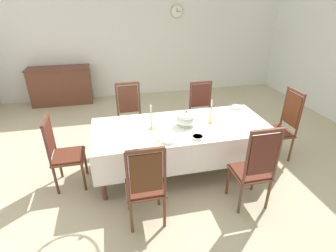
{
  "coord_description": "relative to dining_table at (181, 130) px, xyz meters",
  "views": [
    {
      "loc": [
        -0.93,
        -3.32,
        2.45
      ],
      "look_at": [
        -0.2,
        -0.1,
        0.77
      ],
      "focal_mm": 27.78,
      "sensor_mm": 36.0,
      "label": 1
    }
  ],
  "objects": [
    {
      "name": "bowl_far_left",
      "position": [
        1.07,
        0.42,
        0.1
      ],
      "size": [
        0.18,
        0.18,
        0.04
      ],
      "color": "white",
      "rests_on": "tablecloth"
    },
    {
      "name": "sideboard",
      "position": [
        -2.13,
        3.29,
        -0.23
      ],
      "size": [
        1.44,
        0.48,
        0.9
      ],
      "rotation": [
        0.0,
        0.0,
        3.14
      ],
      "color": "brown",
      "rests_on": "ground"
    },
    {
      "name": "chair_south_a",
      "position": [
        -0.67,
        -0.94,
        -0.12
      ],
      "size": [
        0.44,
        0.42,
        1.1
      ],
      "color": "#51311C",
      "rests_on": "ground"
    },
    {
      "name": "candlestick_west",
      "position": [
        -0.44,
        -0.0,
        0.22
      ],
      "size": [
        0.07,
        0.07,
        0.36
      ],
      "color": "gold",
      "rests_on": "tablecloth"
    },
    {
      "name": "tablecloth",
      "position": [
        0.0,
        -0.0,
        -0.05
      ],
      "size": [
        2.54,
        1.09,
        0.45
      ],
      "color": "white",
      "rests_on": "dining_table"
    },
    {
      "name": "candlestick_east",
      "position": [
        0.44,
        -0.0,
        0.22
      ],
      "size": [
        0.07,
        0.07,
        0.36
      ],
      "color": "gold",
      "rests_on": "tablecloth"
    },
    {
      "name": "spoon_primary",
      "position": [
        0.23,
        -0.37,
        0.08
      ],
      "size": [
        0.06,
        0.17,
        0.01
      ],
      "rotation": [
        0.0,
        0.0,
        -0.28
      ],
      "color": "gold",
      "rests_on": "tablecloth"
    },
    {
      "name": "back_wall",
      "position": [
        0.0,
        3.61,
        0.93
      ],
      "size": [
        7.29,
        0.08,
        3.22
      ],
      "primitive_type": "cube",
      "color": "silver",
      "rests_on": "ground"
    },
    {
      "name": "chair_head_east",
      "position": [
        1.67,
        -0.0,
        -0.1
      ],
      "size": [
        0.42,
        0.44,
        1.16
      ],
      "rotation": [
        0.0,
        0.0,
        1.57
      ],
      "color": "brown",
      "rests_on": "ground"
    },
    {
      "name": "chair_head_west",
      "position": [
        -1.66,
        -0.0,
        -0.14
      ],
      "size": [
        0.42,
        0.44,
        1.05
      ],
      "rotation": [
        0.0,
        0.0,
        -1.57
      ],
      "color": "#55302A",
      "rests_on": "ground"
    },
    {
      "name": "chair_north_a",
      "position": [
        -0.67,
        0.94,
        -0.11
      ],
      "size": [
        0.44,
        0.42,
        1.12
      ],
      "rotation": [
        0.0,
        0.0,
        3.14
      ],
      "color": "#5B2B22",
      "rests_on": "ground"
    },
    {
      "name": "bowl_near_left",
      "position": [
        0.11,
        -0.4,
        0.09
      ],
      "size": [
        0.16,
        0.16,
        0.03
      ],
      "color": "white",
      "rests_on": "tablecloth"
    },
    {
      "name": "soup_tureen",
      "position": [
        0.07,
        0.0,
        0.18
      ],
      "size": [
        0.29,
        0.29,
        0.23
      ],
      "color": "white",
      "rests_on": "tablecloth"
    },
    {
      "name": "mounted_clock",
      "position": [
        0.82,
        3.54,
        1.39
      ],
      "size": [
        0.3,
        0.06,
        0.3
      ],
      "color": "#D1B251"
    },
    {
      "name": "bowl_near_right",
      "position": [
        -0.28,
        -0.4,
        0.09
      ],
      "size": [
        0.18,
        0.18,
        0.03
      ],
      "color": "white",
      "rests_on": "tablecloth"
    },
    {
      "name": "chair_south_b",
      "position": [
        0.65,
        -0.94,
        -0.1
      ],
      "size": [
        0.44,
        0.42,
        1.17
      ],
      "color": "maroon",
      "rests_on": "ground"
    },
    {
      "name": "chair_north_b",
      "position": [
        0.65,
        0.94,
        -0.14
      ],
      "size": [
        0.44,
        0.42,
        1.05
      ],
      "rotation": [
        0.0,
        0.0,
        3.14
      ],
      "color": "brown",
      "rests_on": "ground"
    },
    {
      "name": "ground",
      "position": [
        0.0,
        0.11,
        -0.7
      ],
      "size": [
        7.29,
        6.93,
        0.04
      ],
      "primitive_type": "cube",
      "color": "#B5AC8C"
    },
    {
      "name": "dining_table",
      "position": [
        0.0,
        0.0,
        0.0
      ],
      "size": [
        2.52,
        1.07,
        0.75
      ],
      "color": "brown",
      "rests_on": "ground"
    },
    {
      "name": "spoon_secondary",
      "position": [
        -0.4,
        -0.38,
        0.08
      ],
      "size": [
        0.05,
        0.18,
        0.01
      ],
      "rotation": [
        0.0,
        0.0,
        0.17
      ],
      "color": "gold",
      "rests_on": "tablecloth"
    }
  ]
}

